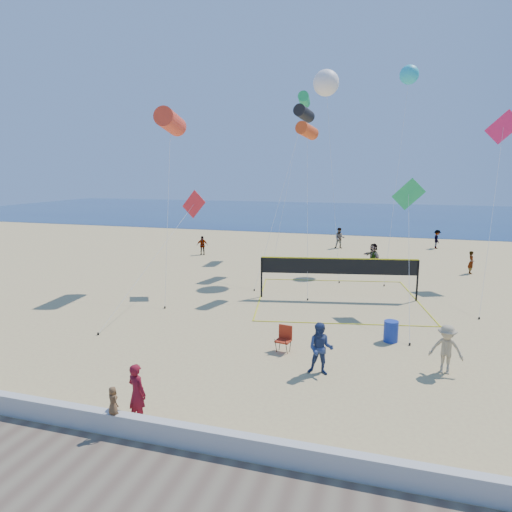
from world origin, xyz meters
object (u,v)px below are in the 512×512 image
(camp_chair, at_px, (284,337))
(trash_barrel, at_px, (391,331))
(woman, at_px, (137,393))
(volleyball_net, at_px, (339,271))

(camp_chair, xyz_separation_m, trash_barrel, (3.93, 2.23, -0.14))
(woman, height_order, camp_chair, woman)
(woman, bearing_deg, camp_chair, -94.12)
(woman, bearing_deg, trash_barrel, -108.68)
(camp_chair, bearing_deg, volleyball_net, 91.05)
(woman, height_order, trash_barrel, woman)
(woman, distance_m, trash_barrel, 10.67)
(trash_barrel, relative_size, volleyball_net, 0.09)
(woman, xyz_separation_m, camp_chair, (2.72, 6.09, -0.28))
(volleyball_net, bearing_deg, woman, -116.59)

